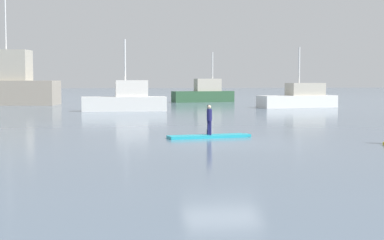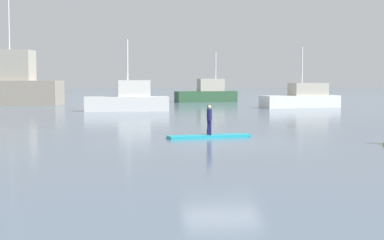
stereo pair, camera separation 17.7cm
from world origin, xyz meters
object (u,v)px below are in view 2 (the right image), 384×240
Objects in this scene: paddleboard_near at (209,136)px; paddler_child_solo at (209,118)px; trawler_grey_distant at (207,93)px; motor_boat_small_navy at (302,98)px; fishing_boat_green_midground at (128,100)px.

paddler_child_solo is (-0.01, 0.01, 0.63)m from paddleboard_near.
motor_boat_small_navy is at bearing -64.97° from trawler_grey_distant.
paddleboard_near is at bearing -99.49° from trawler_grey_distant.
fishing_boat_green_midground is (-2.26, 17.50, 0.69)m from paddleboard_near.
trawler_grey_distant is at bearing 61.75° from fishing_boat_green_midground.
paddleboard_near is 23.02m from motor_boat_small_navy.
motor_boat_small_navy reaches higher than paddleboard_near.
trawler_grey_distant is at bearing 80.51° from paddleboard_near.
motor_boat_small_navy is at bearing 63.10° from paddler_child_solo.
paddleboard_near is 0.56× the size of fishing_boat_green_midground.
paddleboard_near is 17.66m from fishing_boat_green_midground.
paddler_child_solo is 31.95m from trawler_grey_distant.
fishing_boat_green_midground is at bearing -166.55° from motor_boat_small_navy.
motor_boat_small_navy is 1.05× the size of trawler_grey_distant.
fishing_boat_green_midground reaches higher than motor_boat_small_navy.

